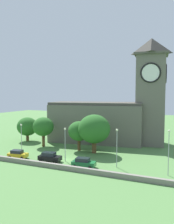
# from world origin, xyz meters

# --- Properties ---
(ground_plane) EXTENTS (200.00, 200.00, 0.00)m
(ground_plane) POSITION_xyz_m (0.00, 15.00, 0.00)
(ground_plane) COLOR #517F42
(church) EXTENTS (33.17, 14.79, 28.36)m
(church) POSITION_xyz_m (3.16, 21.30, 8.50)
(church) COLOR #666056
(church) RESTS_ON ground
(quay_barrier) EXTENTS (43.97, 0.70, 0.88)m
(quay_barrier) POSITION_xyz_m (0.00, -5.86, 0.44)
(quay_barrier) COLOR gray
(quay_barrier) RESTS_ON ground
(car_yellow) EXTENTS (4.46, 2.64, 1.78)m
(car_yellow) POSITION_xyz_m (-10.26, -3.27, 0.90)
(car_yellow) COLOR gold
(car_yellow) RESTS_ON ground
(car_black) EXTENTS (4.79, 2.63, 1.93)m
(car_black) POSITION_xyz_m (-2.61, -2.59, 0.97)
(car_black) COLOR black
(car_black) RESTS_ON ground
(car_green) EXTENTS (4.64, 2.66, 1.83)m
(car_green) POSITION_xyz_m (5.30, -3.22, 0.93)
(car_green) COLOR #1E6B38
(car_green) RESTS_ON ground
(streetlamp_west_mid) EXTENTS (0.44, 0.44, 7.00)m
(streetlamp_west_mid) POSITION_xyz_m (-11.60, -0.33, 4.67)
(streetlamp_west_mid) COLOR #9EA0A5
(streetlamp_west_mid) RESTS_ON ground
(streetlamp_central) EXTENTS (0.44, 0.44, 6.92)m
(streetlamp_central) POSITION_xyz_m (0.11, -0.97, 4.63)
(streetlamp_central) COLOR #9EA0A5
(streetlamp_central) RESTS_ON ground
(streetlamp_east_mid) EXTENTS (0.44, 0.44, 7.33)m
(streetlamp_east_mid) POSITION_xyz_m (10.97, -0.57, 4.86)
(streetlamp_east_mid) COLOR #9EA0A5
(streetlamp_east_mid) RESTS_ON ground
(streetlamp_east_end) EXTENTS (0.44, 0.44, 7.85)m
(streetlamp_east_end) POSITION_xyz_m (20.26, -1.33, 5.16)
(streetlamp_east_end) COLOR #9EA0A5
(streetlamp_east_end) RESTS_ON ground
(tree_riverside_west) EXTENTS (5.29, 5.29, 7.15)m
(tree_riverside_west) POSITION_xyz_m (-1.38, 8.49, 4.74)
(tree_riverside_west) COLOR brown
(tree_riverside_west) RESTS_ON ground
(tree_churchyard) EXTENTS (7.42, 7.42, 9.01)m
(tree_churchyard) POSITION_xyz_m (2.92, 7.74, 5.64)
(tree_churchyard) COLOR brown
(tree_churchyard) RESTS_ON ground
(tree_by_tower) EXTENTS (5.93, 5.93, 6.93)m
(tree_by_tower) POSITION_xyz_m (-20.12, 12.63, 4.24)
(tree_by_tower) COLOR brown
(tree_by_tower) RESTS_ON ground
(tree_riverside_east) EXTENTS (5.46, 5.46, 7.65)m
(tree_riverside_east) POSITION_xyz_m (-11.92, 8.79, 5.15)
(tree_riverside_east) COLOR brown
(tree_riverside_east) RESTS_ON ground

